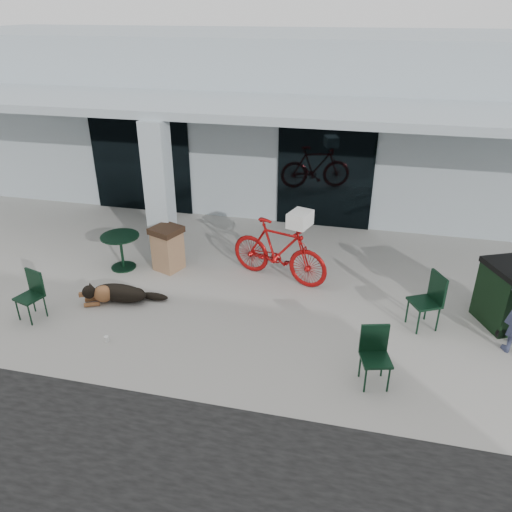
% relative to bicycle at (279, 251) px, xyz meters
% --- Properties ---
extents(ground, '(80.00, 80.00, 0.00)m').
position_rel_bicycle_xyz_m(ground, '(-1.22, -1.90, -0.66)').
color(ground, '#A5A29B').
rests_on(ground, ground).
extents(building, '(22.00, 7.00, 4.50)m').
position_rel_bicycle_xyz_m(building, '(-1.22, 6.60, 1.59)').
color(building, '#A8B7BE').
rests_on(building, ground).
extents(storefront_glass_left, '(2.80, 0.06, 2.70)m').
position_rel_bicycle_xyz_m(storefront_glass_left, '(-4.42, 3.08, 0.69)').
color(storefront_glass_left, black).
rests_on(storefront_glass_left, ground).
extents(storefront_glass_right, '(2.40, 0.06, 2.70)m').
position_rel_bicycle_xyz_m(storefront_glass_right, '(0.58, 3.08, 0.69)').
color(storefront_glass_right, black).
rests_on(storefront_glass_right, ground).
extents(column, '(0.50, 0.50, 3.12)m').
position_rel_bicycle_xyz_m(column, '(-2.72, 0.40, 0.90)').
color(column, '#A8B7BE').
rests_on(column, ground).
extents(overhang, '(22.00, 2.80, 0.18)m').
position_rel_bicycle_xyz_m(overhang, '(-1.22, 1.70, 2.55)').
color(overhang, '#A8B7BE').
rests_on(overhang, column).
extents(bicycle, '(2.27, 1.24, 1.31)m').
position_rel_bicycle_xyz_m(bicycle, '(0.00, 0.00, 0.00)').
color(bicycle, '#A30D0D').
rests_on(bicycle, ground).
extents(laundry_basket, '(0.51, 0.59, 0.30)m').
position_rel_bicycle_xyz_m(laundry_basket, '(0.43, -0.14, 0.80)').
color(laundry_basket, white).
rests_on(laundry_basket, bicycle).
extents(dog, '(1.30, 0.90, 0.41)m').
position_rel_bicycle_xyz_m(dog, '(-2.83, -1.59, -0.45)').
color(dog, black).
rests_on(dog, ground).
extents(cup_near_dog, '(0.09, 0.09, 0.10)m').
position_rel_bicycle_xyz_m(cup_near_dog, '(-2.47, -2.85, -0.60)').
color(cup_near_dog, white).
rests_on(cup_near_dog, ground).
extents(cafe_table_near, '(1.10, 1.10, 0.78)m').
position_rel_bicycle_xyz_m(cafe_table_near, '(-3.42, -0.29, -0.27)').
color(cafe_table_near, black).
rests_on(cafe_table_near, ground).
extents(cafe_chair_near, '(0.53, 0.56, 0.92)m').
position_rel_bicycle_xyz_m(cafe_chair_near, '(-4.14, -2.50, -0.19)').
color(cafe_chair_near, black).
rests_on(cafe_chair_near, ground).
extents(cafe_chair_far_a, '(0.54, 0.57, 0.96)m').
position_rel_bicycle_xyz_m(cafe_chair_far_a, '(2.03, -2.90, -0.18)').
color(cafe_chair_far_a, black).
rests_on(cafe_chair_far_a, ground).
extents(cafe_chair_far_b, '(0.68, 0.66, 1.04)m').
position_rel_bicycle_xyz_m(cafe_chair_far_b, '(2.84, -1.15, -0.13)').
color(cafe_chair_far_b, black).
rests_on(cafe_chair_far_b, ground).
extents(trash_receptacle, '(0.75, 0.75, 0.98)m').
position_rel_bicycle_xyz_m(trash_receptacle, '(-2.42, -0.10, -0.16)').
color(trash_receptacle, '#8F694A').
rests_on(trash_receptacle, ground).
extents(wheeled_bin, '(1.05, 1.14, 1.18)m').
position_rel_bicycle_xyz_m(wheeled_bin, '(4.25, -0.70, -0.06)').
color(wheeled_bin, black).
rests_on(wheeled_bin, ground).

